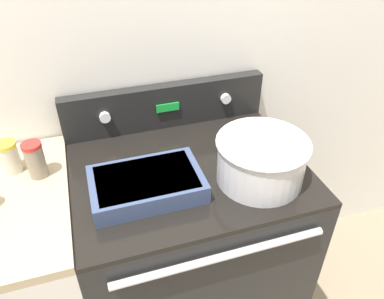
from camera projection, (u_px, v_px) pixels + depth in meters
The scene contains 9 objects.
kitchen_wall at pixel (159, 41), 1.37m from camera, with size 8.00×0.05×2.50m.
stove_range at pixel (189, 254), 1.56m from camera, with size 0.80×0.66×0.92m.
control_panel at pixel (166, 106), 1.47m from camera, with size 0.80×0.07×0.18m.
side_counter at pixel (14, 298), 1.39m from camera, with size 0.56×0.63×0.93m.
mixing_bowl at pixel (261, 158), 1.19m from camera, with size 0.30×0.30×0.15m.
casserole_dish at pixel (147, 183), 1.17m from camera, with size 0.35×0.22×0.06m.
ladle at pixel (293, 143), 1.34m from camera, with size 0.09×0.27×0.09m.
spice_jar_red_cap at pixel (35, 160), 1.20m from camera, with size 0.06×0.06×0.13m.
spice_jar_yellow_cap at pixel (9, 157), 1.23m from camera, with size 0.07×0.07×0.11m.
Camera 1 is at (-0.29, -0.65, 1.73)m, focal length 35.00 mm.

